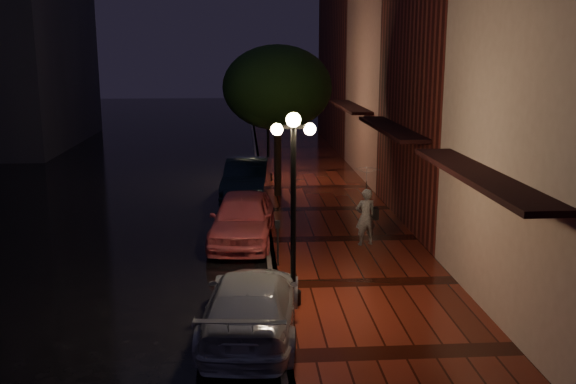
% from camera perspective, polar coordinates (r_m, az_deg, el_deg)
% --- Properties ---
extents(ground, '(120.00, 120.00, 0.00)m').
position_cam_1_polar(ground, '(19.39, -1.73, -4.71)').
color(ground, black).
rests_on(ground, ground).
extents(sidewalk, '(4.50, 60.00, 0.15)m').
position_cam_1_polar(sidewalk, '(19.58, 4.88, -4.35)').
color(sidewalk, '#42140B').
rests_on(sidewalk, ground).
extents(curb, '(0.25, 60.00, 0.15)m').
position_cam_1_polar(curb, '(19.37, -1.73, -4.50)').
color(curb, '#595451').
rests_on(curb, ground).
extents(storefront_mid, '(5.00, 8.00, 11.00)m').
position_cam_1_polar(storefront_mid, '(21.91, 16.95, 11.36)').
color(storefront_mid, '#511914').
rests_on(storefront_mid, ground).
extents(storefront_far, '(5.00, 8.00, 9.00)m').
position_cam_1_polar(storefront_far, '(29.56, 11.30, 9.89)').
color(storefront_far, '#8C5951').
rests_on(storefront_far, ground).
extents(storefront_extra, '(5.00, 12.00, 10.00)m').
position_cam_1_polar(storefront_extra, '(39.28, 7.47, 11.36)').
color(storefront_extra, '#511914').
rests_on(storefront_extra, ground).
extents(streetlamp_near, '(0.96, 0.36, 4.31)m').
position_cam_1_polar(streetlamp_near, '(13.91, 0.48, -0.55)').
color(streetlamp_near, black).
rests_on(streetlamp_near, sidewalk).
extents(streetlamp_far, '(0.96, 0.36, 4.31)m').
position_cam_1_polar(streetlamp_far, '(27.71, -1.79, 6.02)').
color(streetlamp_far, black).
rests_on(streetlamp_far, sidewalk).
extents(street_tree, '(4.16, 4.16, 5.80)m').
position_cam_1_polar(street_tree, '(24.58, -0.92, 9.04)').
color(street_tree, black).
rests_on(street_tree, sidewalk).
extents(pink_car, '(2.22, 4.66, 1.54)m').
position_cam_1_polar(pink_car, '(19.46, -4.07, -2.32)').
color(pink_car, '#EA6069').
rests_on(pink_car, ground).
extents(navy_car, '(2.09, 4.84, 1.55)m').
position_cam_1_polar(navy_car, '(25.25, -3.67, 1.16)').
color(navy_car, black).
rests_on(navy_car, ground).
extents(silver_car, '(2.35, 4.81, 1.35)m').
position_cam_1_polar(silver_car, '(13.29, -3.27, -9.93)').
color(silver_car, '#B1B2BA').
rests_on(silver_car, ground).
extents(woman_with_umbrella, '(0.97, 0.99, 2.35)m').
position_cam_1_polar(woman_with_umbrella, '(18.63, 6.98, -0.09)').
color(woman_with_umbrella, silver).
rests_on(woman_with_umbrella, sidewalk).
extents(parking_meter, '(0.13, 0.12, 1.23)m').
position_cam_1_polar(parking_meter, '(16.89, -0.91, -4.15)').
color(parking_meter, black).
rests_on(parking_meter, sidewalk).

